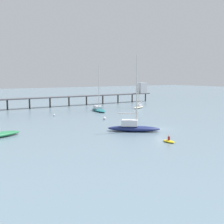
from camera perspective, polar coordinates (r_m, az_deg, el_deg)
ground_plane at (r=58.41m, az=9.31°, el=-3.22°), size 400.00×400.00×0.00m
pier at (r=105.78m, az=-4.27°, el=3.47°), size 77.27×5.32×7.48m
sailboat_navy at (r=55.13m, az=4.06°, el=-2.83°), size 9.10×8.06×13.97m
sailboat_teal at (r=86.33m, az=-2.63°, el=0.63°), size 4.74×10.11×13.18m
sailboat_cream at (r=94.33m, az=5.16°, el=1.08°), size 6.23×4.28×7.66m
dinghy_yellow at (r=46.91m, az=10.86°, el=-5.49°), size 1.12×2.31×1.14m
mooring_buoy_mid at (r=76.93m, az=-11.09°, el=-0.59°), size 0.58×0.58×0.58m
mooring_buoy_inner at (r=69.22m, az=-1.46°, el=-1.22°), size 0.74×0.74×0.74m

